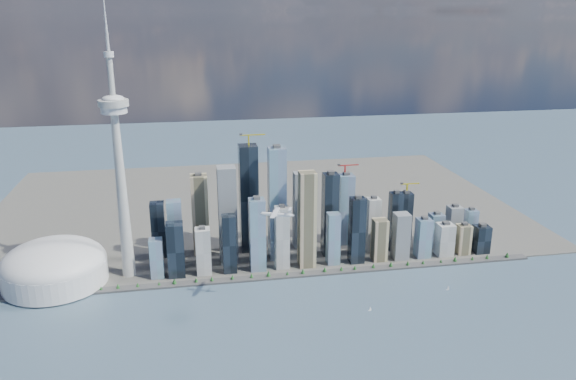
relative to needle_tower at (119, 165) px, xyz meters
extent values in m
plane|color=#36535F|center=(300.00, -310.00, -235.84)|extent=(4000.00, 4000.00, 0.00)
cube|color=#383838|center=(300.00, -60.00, -233.84)|extent=(1100.00, 22.00, 4.00)
cube|color=#4C4C47|center=(300.00, 390.00, -234.34)|extent=(1400.00, 900.00, 3.00)
cylinder|color=#3F2D1E|center=(-176.67, -60.00, -230.64)|extent=(1.00, 1.00, 2.40)
cone|color=#1A4B1C|center=(-176.67, -60.00, -227.04)|extent=(7.20, 7.20, 8.00)
cylinder|color=#3F2D1E|center=(-90.00, -60.00, -230.64)|extent=(1.00, 1.00, 2.40)
cone|color=#1A4B1C|center=(-90.00, -60.00, -227.04)|extent=(7.20, 7.20, 8.00)
cylinder|color=#3F2D1E|center=(-3.33, -60.00, -230.64)|extent=(1.00, 1.00, 2.40)
cone|color=#1A4B1C|center=(-3.33, -60.00, -227.04)|extent=(7.20, 7.20, 8.00)
cylinder|color=#3F2D1E|center=(83.33, -60.00, -230.64)|extent=(1.00, 1.00, 2.40)
cone|color=#1A4B1C|center=(83.33, -60.00, -227.04)|extent=(7.20, 7.20, 8.00)
cylinder|color=#3F2D1E|center=(170.00, -60.00, -230.64)|extent=(1.00, 1.00, 2.40)
cone|color=#1A4B1C|center=(170.00, -60.00, -227.04)|extent=(7.20, 7.20, 8.00)
cylinder|color=#3F2D1E|center=(256.67, -60.00, -230.64)|extent=(1.00, 1.00, 2.40)
cone|color=#1A4B1C|center=(256.67, -60.00, -227.04)|extent=(7.20, 7.20, 8.00)
cylinder|color=#3F2D1E|center=(343.33, -60.00, -230.64)|extent=(1.00, 1.00, 2.40)
cone|color=#1A4B1C|center=(343.33, -60.00, -227.04)|extent=(7.20, 7.20, 8.00)
cylinder|color=#3F2D1E|center=(430.00, -60.00, -230.64)|extent=(1.00, 1.00, 2.40)
cone|color=#1A4B1C|center=(430.00, -60.00, -227.04)|extent=(7.20, 7.20, 8.00)
cylinder|color=#3F2D1E|center=(516.67, -60.00, -230.64)|extent=(1.00, 1.00, 2.40)
cone|color=#1A4B1C|center=(516.67, -60.00, -227.04)|extent=(7.20, 7.20, 8.00)
cylinder|color=#3F2D1E|center=(603.33, -60.00, -230.64)|extent=(1.00, 1.00, 2.40)
cone|color=#1A4B1C|center=(603.33, -60.00, -227.04)|extent=(7.20, 7.20, 8.00)
cylinder|color=#3F2D1E|center=(690.00, -60.00, -230.64)|extent=(1.00, 1.00, 2.40)
cone|color=#1A4B1C|center=(690.00, -60.00, -227.04)|extent=(7.20, 7.20, 8.00)
cylinder|color=#3F2D1E|center=(776.67, -60.00, -230.64)|extent=(1.00, 1.00, 2.40)
cone|color=#1A4B1C|center=(776.67, -60.00, -227.04)|extent=(7.20, 7.20, 8.00)
cube|color=black|center=(100.00, -20.00, -176.31)|extent=(34.00, 34.00, 113.05)
cube|color=#7BA3B9|center=(100.00, 30.00, -160.90)|extent=(30.00, 30.00, 143.89)
cube|color=#B7B7B2|center=(150.00, -20.00, -184.02)|extent=(30.00, 30.00, 97.64)
cube|color=#C1B584|center=(150.00, 85.00, -142.91)|extent=(36.00, 36.00, 179.86)
cube|color=slate|center=(205.00, 30.00, -127.49)|extent=(38.00, 38.00, 210.69)
cube|color=black|center=(205.00, -20.00, -171.17)|extent=(28.00, 28.00, 123.33)
cube|color=#7BA3B9|center=(260.00, -20.00, -155.76)|extent=(32.00, 32.00, 154.16)
cube|color=black|center=(260.00, 85.00, -112.08)|extent=(40.00, 40.00, 241.52)
cube|color=#7BA3B9|center=(315.00, 30.00, -109.51)|extent=(36.00, 36.00, 246.66)
cube|color=#B7B7B2|center=(315.00, -20.00, -166.03)|extent=(28.00, 28.00, 133.61)
cube|color=#C1B584|center=(370.00, -20.00, -130.06)|extent=(34.00, 34.00, 205.55)
cube|color=slate|center=(370.00, 85.00, -145.48)|extent=(30.00, 30.00, 174.72)
cube|color=black|center=(425.00, 30.00, -140.34)|extent=(32.00, 32.00, 185.00)
cube|color=#7BA3B9|center=(425.00, -20.00, -176.31)|extent=(26.00, 26.00, 113.05)
cube|color=black|center=(475.00, -20.00, -160.90)|extent=(30.00, 30.00, 143.89)
cube|color=#7BA3B9|center=(475.00, 85.00, -150.62)|extent=(34.00, 34.00, 164.44)
cube|color=#B7B7B2|center=(525.00, 30.00, -171.17)|extent=(28.00, 28.00, 123.33)
cube|color=#C1B584|center=(525.00, -20.00, -186.59)|extent=(30.00, 30.00, 92.50)
cube|color=slate|center=(575.00, -20.00, -181.45)|extent=(32.00, 32.00, 102.78)
cube|color=black|center=(575.00, 30.00, -166.03)|extent=(26.00, 26.00, 133.61)
cube|color=#7BA3B9|center=(625.00, -20.00, -189.16)|extent=(30.00, 30.00, 87.36)
cube|color=black|center=(625.00, 85.00, -176.31)|extent=(28.00, 28.00, 113.05)
cube|color=#7BA3B9|center=(675.00, 30.00, -194.30)|extent=(30.00, 30.00, 77.08)
cube|color=#B7B7B2|center=(675.00, -20.00, -196.87)|extent=(34.00, 34.00, 71.94)
cube|color=#C1B584|center=(720.00, -20.00, -199.44)|extent=(28.00, 28.00, 66.80)
cube|color=slate|center=(720.00, 30.00, -186.59)|extent=(30.00, 30.00, 92.50)
cube|color=black|center=(765.00, -20.00, -202.01)|extent=(32.00, 32.00, 61.67)
cube|color=#7BA3B9|center=(765.00, 30.00, -191.73)|extent=(26.00, 26.00, 82.22)
cube|color=black|center=(60.00, 85.00, -171.17)|extent=(30.00, 30.00, 123.33)
cube|color=#7BA3B9|center=(60.00, -20.00, -191.73)|extent=(26.00, 26.00, 82.22)
cube|color=gold|center=(260.00, 85.00, 19.68)|extent=(3.00, 3.00, 22.00)
cube|color=gold|center=(268.25, 85.00, 30.68)|extent=(55.00, 2.20, 2.20)
cube|color=#383838|center=(243.50, 85.00, 32.68)|extent=(6.00, 4.00, 4.00)
cube|color=#AF1A19|center=(475.00, 85.00, -57.40)|extent=(3.00, 3.00, 22.00)
cube|color=#AF1A19|center=(482.20, 85.00, -46.40)|extent=(48.00, 2.20, 2.20)
cube|color=#383838|center=(460.60, 85.00, -44.40)|extent=(6.00, 4.00, 4.00)
cube|color=gold|center=(625.00, 85.00, -108.79)|extent=(3.00, 3.00, 22.00)
cube|color=gold|center=(631.75, 85.00, -97.79)|extent=(45.00, 2.20, 2.20)
cube|color=#383838|center=(611.50, 85.00, -95.79)|extent=(6.00, 4.00, 4.00)
cone|color=#A1A19C|center=(0.00, 0.00, -62.84)|extent=(26.00, 26.00, 340.00)
cylinder|color=silver|center=(0.00, 0.00, 107.16)|extent=(48.00, 48.00, 14.00)
cylinder|color=#A1A19C|center=(0.00, 0.00, 119.16)|extent=(56.00, 56.00, 12.00)
ellipsoid|color=silver|center=(0.00, 0.00, 127.16)|extent=(40.00, 40.00, 14.00)
cylinder|color=#A1A19C|center=(0.00, 0.00, 167.16)|extent=(11.00, 11.00, 80.00)
cylinder|color=silver|center=(0.00, 0.00, 207.16)|extent=(18.00, 18.00, 10.00)
cone|color=silver|center=(0.00, 0.00, 265.16)|extent=(7.00, 7.00, 105.00)
cylinder|color=silver|center=(-140.00, -10.00, -210.84)|extent=(200.00, 200.00, 44.00)
ellipsoid|color=silver|center=(-140.00, -10.00, -188.84)|extent=(200.00, 200.00, 84.00)
cylinder|color=white|center=(276.96, -180.86, -54.07)|extent=(49.38, 22.94, 6.19)
cone|color=white|center=(252.41, -171.97, -54.07)|extent=(8.47, 8.12, 6.19)
cone|color=white|center=(302.41, -190.08, -54.07)|extent=(11.20, 9.11, 6.19)
cube|color=white|center=(275.14, -180.20, -50.78)|extent=(25.71, 53.54, 0.97)
cylinder|color=white|center=(271.52, -190.20, -52.33)|extent=(11.19, 6.89, 3.48)
cylinder|color=white|center=(278.76, -170.20, -52.33)|extent=(11.19, 6.89, 3.48)
cylinder|color=#3F3F3F|center=(266.06, -188.23, -52.33)|extent=(2.91, 7.37, 7.74)
cylinder|color=#3F3F3F|center=(273.31, -168.23, -52.33)|extent=(2.91, 7.37, 7.74)
cube|color=white|center=(299.69, -189.10, -47.88)|extent=(5.35, 2.57, 10.64)
cube|color=white|center=(299.69, -189.10, -42.46)|extent=(9.93, 17.81, 0.68)
cube|color=silver|center=(440.96, -221.25, -235.45)|extent=(5.99, 2.51, 0.77)
cylinder|color=#999999|center=(440.96, -221.25, -231.00)|extent=(0.23, 0.23, 8.72)
cube|color=silver|center=(615.32, -171.64, -235.43)|extent=(6.28, 2.12, 0.83)
cylinder|color=#999999|center=(615.32, -171.64, -230.67)|extent=(0.25, 0.25, 9.30)
camera|label=1|loc=(136.33, -1082.31, 281.67)|focal=35.00mm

